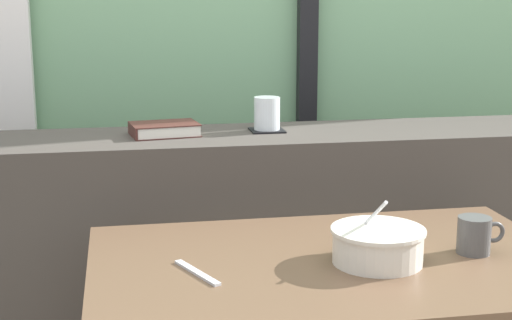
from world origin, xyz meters
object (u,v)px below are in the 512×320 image
at_px(breakfast_table, 332,307).
at_px(soup_bowl, 378,246).
at_px(coaster_square, 267,130).
at_px(fork_utensil, 197,273).
at_px(juice_glass, 267,115).
at_px(closed_book, 164,129).
at_px(ceramic_mug, 475,235).

relative_size(breakfast_table, soup_bowl, 5.19).
bearing_deg(coaster_square, fork_utensil, -112.18).
bearing_deg(fork_utensil, juice_glass, 43.89).
relative_size(closed_book, ceramic_mug, 1.86).
bearing_deg(juice_glass, coaster_square, 0.00).
xyz_separation_m(juice_glass, soup_bowl, (0.11, -0.71, -0.18)).
bearing_deg(ceramic_mug, coaster_square, 116.59).
relative_size(soup_bowl, fork_utensil, 1.22).
xyz_separation_m(closed_book, fork_utensil, (0.02, -0.70, -0.19)).
xyz_separation_m(fork_utensil, ceramic_mug, (0.64, 0.02, 0.04)).
height_order(breakfast_table, coaster_square, coaster_square).
xyz_separation_m(juice_glass, fork_utensil, (-0.29, -0.71, -0.22)).
bearing_deg(juice_glass, soup_bowl, -81.43).
relative_size(coaster_square, soup_bowl, 0.48).
xyz_separation_m(breakfast_table, ceramic_mug, (0.33, -0.02, 0.16)).
relative_size(breakfast_table, closed_book, 5.12).
bearing_deg(breakfast_table, ceramic_mug, -3.08).
height_order(juice_glass, soup_bowl, juice_glass).
distance_m(breakfast_table, ceramic_mug, 0.36).
distance_m(breakfast_table, fork_utensil, 0.33).
height_order(coaster_square, fork_utensil, coaster_square).
bearing_deg(fork_utensil, ceramic_mug, -22.17).
xyz_separation_m(coaster_square, fork_utensil, (-0.29, -0.71, -0.17)).
bearing_deg(coaster_square, closed_book, -177.32).
distance_m(fork_utensil, ceramic_mug, 0.64).
bearing_deg(closed_book, juice_glass, 2.68).
xyz_separation_m(soup_bowl, fork_utensil, (-0.40, 0.00, -0.04)).
bearing_deg(ceramic_mug, closed_book, 134.14).
height_order(coaster_square, closed_book, closed_book).
relative_size(coaster_square, closed_book, 0.47).
bearing_deg(soup_bowl, juice_glass, 98.57).
bearing_deg(closed_book, soup_bowl, -59.07).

